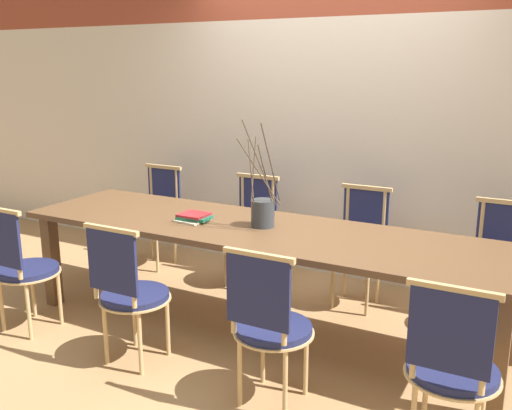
% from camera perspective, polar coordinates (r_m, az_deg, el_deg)
% --- Properties ---
extents(ground_plane, '(16.00, 16.00, 0.00)m').
position_cam_1_polar(ground_plane, '(4.04, 0.00, -12.32)').
color(ground_plane, '#A87F51').
extents(wall_rear, '(12.00, 0.06, 3.20)m').
position_cam_1_polar(wall_rear, '(4.81, 7.46, 11.56)').
color(wall_rear, beige).
rests_on(wall_rear, ground_plane).
extents(dining_table, '(3.34, 0.89, 0.74)m').
position_cam_1_polar(dining_table, '(3.80, 0.00, -3.35)').
color(dining_table, brown).
rests_on(dining_table, ground_plane).
extents(chair_near_leftend, '(0.43, 0.43, 0.90)m').
position_cam_1_polar(chair_near_leftend, '(4.15, -22.45, -5.50)').
color(chair_near_leftend, '#1E234C').
rests_on(chair_near_leftend, ground_plane).
extents(chair_near_left, '(0.43, 0.43, 0.90)m').
position_cam_1_polar(chair_near_left, '(3.51, -12.56, -8.24)').
color(chair_near_left, '#1E234C').
rests_on(chair_near_left, ground_plane).
extents(chair_near_center, '(0.43, 0.43, 0.90)m').
position_cam_1_polar(chair_near_center, '(3.02, 1.36, -11.63)').
color(chair_near_center, '#1E234C').
rests_on(chair_near_center, ground_plane).
extents(chair_near_right, '(0.43, 0.43, 0.90)m').
position_cam_1_polar(chair_near_right, '(2.78, 18.96, -14.85)').
color(chair_near_right, '#1E234C').
rests_on(chair_near_right, ground_plane).
extents(chair_far_leftend, '(0.43, 0.43, 0.90)m').
position_cam_1_polar(chair_far_leftend, '(5.22, -9.93, -0.80)').
color(chair_far_leftend, '#1E234C').
rests_on(chair_far_leftend, ground_plane).
extents(chair_far_left, '(0.43, 0.43, 0.90)m').
position_cam_1_polar(chair_far_left, '(4.70, -0.54, -2.23)').
color(chair_far_left, '#1E234C').
rests_on(chair_far_left, ground_plane).
extents(chair_far_center, '(0.43, 0.43, 0.90)m').
position_cam_1_polar(chair_far_center, '(4.35, 10.28, -3.80)').
color(chair_far_center, '#1E234C').
rests_on(chair_far_center, ground_plane).
extents(chair_far_right, '(0.43, 0.43, 0.90)m').
position_cam_1_polar(chair_far_right, '(4.17, 23.09, -5.47)').
color(chair_far_right, '#1E234C').
rests_on(chair_far_right, ground_plane).
extents(vase_centerpiece, '(0.30, 0.26, 0.71)m').
position_cam_1_polar(vase_centerpiece, '(3.76, 0.67, -0.65)').
color(vase_centerpiece, '#33383D').
rests_on(vase_centerpiece, dining_table).
extents(book_stack, '(0.23, 0.21, 0.05)m').
position_cam_1_polar(book_stack, '(3.94, -6.23, -1.23)').
color(book_stack, beige).
rests_on(book_stack, dining_table).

